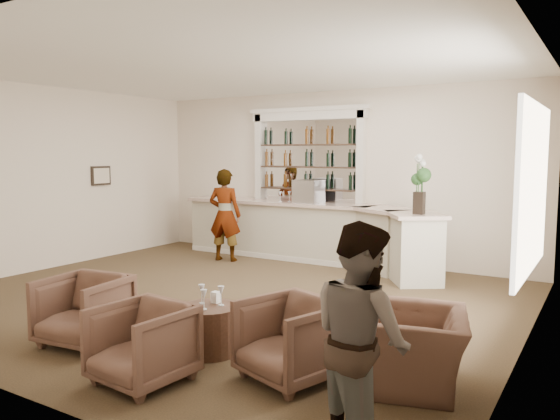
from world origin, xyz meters
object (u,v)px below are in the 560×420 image
(cocktail_table, at_px, (209,329))
(espresso_machine, at_px, (309,191))
(bar_counter, at_px, (312,233))
(armchair_center, at_px, (142,344))
(armchair_right, at_px, (291,339))
(armchair_far, at_px, (415,348))
(armchair_left, at_px, (84,310))
(flower_vase, at_px, (420,181))
(guest, at_px, (361,338))
(sommelier, at_px, (225,215))

(cocktail_table, height_order, espresso_machine, espresso_machine)
(bar_counter, relative_size, armchair_center, 7.11)
(armchair_right, xyz_separation_m, armchair_far, (1.02, 0.50, -0.04))
(cocktail_table, relative_size, armchair_left, 0.76)
(bar_counter, relative_size, armchair_far, 5.51)
(armchair_center, height_order, armchair_right, armchair_right)
(armchair_center, distance_m, flower_vase, 5.26)
(guest, xyz_separation_m, armchair_right, (-1.04, 0.81, -0.44))
(armchair_left, relative_size, armchair_far, 0.81)
(espresso_machine, bearing_deg, armchair_center, -71.69)
(armchair_center, relative_size, espresso_machine, 1.60)
(sommelier, bearing_deg, armchair_center, 106.93)
(armchair_right, bearing_deg, sommelier, 151.38)
(armchair_left, xyz_separation_m, armchair_center, (1.31, -0.41, -0.02))
(flower_vase, bearing_deg, guest, -76.98)
(cocktail_table, bearing_deg, flower_vase, 76.73)
(sommelier, distance_m, armchair_left, 4.84)
(bar_counter, distance_m, armchair_left, 5.33)
(sommelier, bearing_deg, bar_counter, -166.06)
(armchair_center, distance_m, armchair_right, 1.36)
(armchair_left, xyz_separation_m, espresso_machine, (-0.12, 5.39, 0.98))
(cocktail_table, xyz_separation_m, guest, (2.12, -0.96, 0.57))
(bar_counter, xyz_separation_m, armchair_right, (2.43, -4.96, -0.19))
(cocktail_table, bearing_deg, espresso_machine, 106.65)
(cocktail_table, xyz_separation_m, espresso_machine, (-1.46, 4.87, 1.11))
(bar_counter, height_order, armchair_far, bar_counter)
(armchair_left, distance_m, flower_vase, 5.30)
(guest, bearing_deg, cocktail_table, 11.21)
(cocktail_table, height_order, armchair_center, armchair_center)
(sommelier, height_order, armchair_center, sommelier)
(bar_counter, xyz_separation_m, cocktail_table, (1.34, -4.81, -0.32))
(flower_vase, bearing_deg, armchair_left, -116.58)
(armchair_right, bearing_deg, armchair_center, -127.00)
(armchair_center, relative_size, flower_vase, 0.86)
(bar_counter, relative_size, flower_vase, 6.11)
(armchair_far, bearing_deg, armchair_center, -74.72)
(armchair_right, height_order, armchair_far, armchair_right)
(cocktail_table, bearing_deg, guest, -24.25)
(cocktail_table, bearing_deg, armchair_right, -7.88)
(armchair_right, distance_m, armchair_far, 1.13)
(guest, relative_size, armchair_right, 1.96)
(armchair_right, relative_size, espresso_machine, 1.67)
(guest, height_order, armchair_far, guest)
(armchair_left, distance_m, espresso_machine, 5.48)
(armchair_right, bearing_deg, armchair_left, -153.11)
(armchair_right, xyz_separation_m, espresso_machine, (-2.54, 5.02, 0.98))
(bar_counter, relative_size, guest, 3.48)
(armchair_right, relative_size, armchair_far, 0.81)
(armchair_center, distance_m, armchair_far, 2.49)
(guest, xyz_separation_m, flower_vase, (-1.16, 5.03, 0.85))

